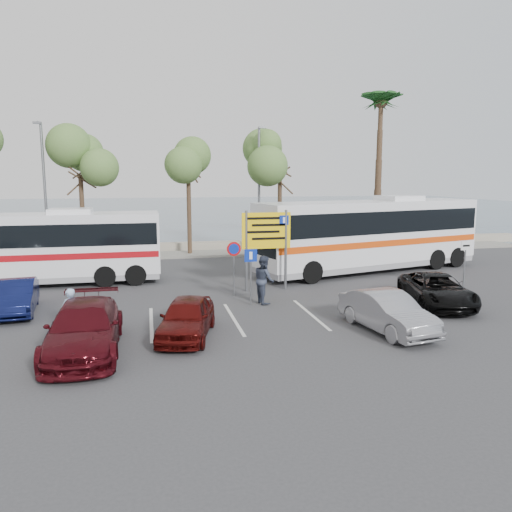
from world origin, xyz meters
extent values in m
plane|color=#363639|center=(0.00, 0.00, 0.00)|extent=(120.00, 120.00, 0.00)
cube|color=gray|center=(0.00, 14.00, 0.07)|extent=(44.00, 2.40, 0.15)
cube|color=gray|center=(0.00, 16.00, 0.30)|extent=(48.00, 0.80, 0.60)
plane|color=#3F5565|center=(0.00, 60.00, 0.01)|extent=(140.00, 140.00, 0.00)
cylinder|color=#382619|center=(-8.00, 14.00, 2.67)|extent=(0.28, 0.28, 5.04)
cylinder|color=#382619|center=(-1.50, 14.00, 2.95)|extent=(0.28, 0.28, 5.60)
cylinder|color=#382619|center=(4.50, 14.00, 2.74)|extent=(0.28, 0.28, 5.18)
cylinder|color=#382619|center=(11.50, 14.00, 5.15)|extent=(0.48, 0.48, 10.00)
cylinder|color=slate|center=(-10.00, 13.60, 4.15)|extent=(0.16, 0.16, 8.00)
cylinder|color=slate|center=(-10.00, 13.15, 8.10)|extent=(0.12, 0.90, 0.12)
cube|color=slate|center=(-10.00, 12.65, 8.05)|extent=(0.45, 0.25, 0.12)
cylinder|color=slate|center=(3.00, 13.60, 4.15)|extent=(0.16, 0.16, 8.00)
cylinder|color=slate|center=(3.00, 13.15, 8.10)|extent=(0.12, 0.90, 0.12)
cube|color=slate|center=(3.00, 12.65, 8.05)|extent=(0.45, 0.25, 0.12)
cylinder|color=slate|center=(0.10, 3.20, 1.80)|extent=(0.12, 0.12, 3.60)
cylinder|color=slate|center=(1.90, 3.20, 1.80)|extent=(0.12, 0.12, 3.60)
cube|color=yellow|center=(1.00, 3.20, 2.70)|extent=(2.20, 0.06, 1.60)
cube|color=#0C2699|center=(1.80, 3.16, 3.15)|extent=(0.42, 0.01, 0.42)
cylinder|color=slate|center=(-0.60, 2.40, 1.10)|extent=(0.07, 0.07, 2.20)
cylinder|color=#B20C0C|center=(-0.60, 2.37, 2.05)|extent=(0.60, 0.03, 0.60)
cylinder|color=slate|center=(-0.20, 0.80, 1.10)|extent=(0.07, 0.07, 2.20)
cube|color=#0C2699|center=(-0.20, 0.78, 2.00)|extent=(0.50, 0.03, 0.50)
cylinder|color=slate|center=(9.80, 1.50, 1.10)|extent=(0.07, 0.07, 2.20)
cube|color=white|center=(9.80, 1.48, 2.00)|extent=(0.50, 0.03, 0.40)
cube|color=silver|center=(-9.35, 6.55, 1.94)|extent=(11.51, 2.56, 2.82)
cube|color=black|center=(-9.35, 6.55, 2.44)|extent=(11.28, 2.59, 1.01)
cube|color=#9F0C13|center=(-9.35, 6.55, 1.48)|extent=(11.40, 2.59, 0.29)
cube|color=gray|center=(-9.35, 6.55, 0.53)|extent=(11.40, 2.53, 0.53)
cube|color=silver|center=(-9.35, 6.55, 3.47)|extent=(1.93, 1.55, 0.23)
cube|color=silver|center=(7.50, 6.50, 2.18)|extent=(13.22, 5.98, 3.18)
cube|color=black|center=(7.50, 6.50, 2.75)|extent=(12.98, 5.95, 1.13)
cube|color=#D4430C|center=(7.50, 6.50, 1.67)|extent=(13.10, 5.97, 0.32)
cube|color=gray|center=(7.50, 6.50, 0.59)|extent=(13.09, 5.92, 0.59)
cube|color=silver|center=(7.50, 6.50, 3.91)|extent=(2.53, 2.22, 0.26)
imported|color=#0D1340|center=(-9.00, 1.50, 0.62)|extent=(1.74, 3.87, 1.23)
imported|color=#4A0C13|center=(-6.00, -3.50, 0.72)|extent=(2.02, 4.96, 1.44)
imported|color=#4F0D0B|center=(-3.00, -2.68, 0.64)|extent=(2.39, 3.99, 1.27)
imported|color=black|center=(7.00, -0.82, 0.62)|extent=(2.96, 4.82, 1.25)
imported|color=gray|center=(3.50, -3.50, 0.65)|extent=(2.02, 4.14, 1.31)
imported|color=#9BBBE2|center=(-6.58, -2.00, 0.80)|extent=(0.69, 0.67, 1.60)
imported|color=#343B4E|center=(0.39, 1.00, 0.97)|extent=(0.85, 1.03, 1.94)
camera|label=1|loc=(-4.10, -18.12, 5.06)|focal=35.00mm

